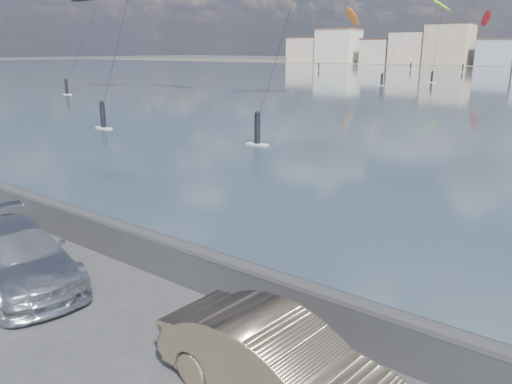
# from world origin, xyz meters

# --- Properties ---
(ground) EXTENTS (700.00, 700.00, 0.00)m
(ground) POSITION_xyz_m (0.00, 0.00, 0.00)
(ground) COLOR #333335
(ground) RESTS_ON ground
(seawall) EXTENTS (400.00, 0.36, 1.08)m
(seawall) POSITION_xyz_m (0.00, 2.70, 0.58)
(seawall) COLOR #28282B
(seawall) RESTS_ON ground
(car_silver) EXTENTS (5.20, 2.96, 1.42)m
(car_silver) POSITION_xyz_m (-3.33, 0.27, 0.71)
(car_silver) COLOR silver
(car_silver) RESTS_ON ground
(car_champagne) EXTENTS (4.30, 1.72, 1.39)m
(car_champagne) POSITION_xyz_m (4.03, 0.62, 0.70)
(car_champagne) COLOR tan
(car_champagne) RESTS_ON ground
(kitesurfer_0) EXTENTS (4.79, 13.07, 15.28)m
(kitesurfer_0) POSITION_xyz_m (-27.55, 136.22, 12.67)
(kitesurfer_0) COLOR red
(kitesurfer_0) RESTS_ON ground
(kitesurfer_8) EXTENTS (4.53, 18.22, 16.92)m
(kitesurfer_8) POSITION_xyz_m (-60.62, 127.63, 13.89)
(kitesurfer_8) COLOR orange
(kitesurfer_8) RESTS_ON ground
(kitesurfer_12) EXTENTS (6.96, 17.84, 20.29)m
(kitesurfer_12) POSITION_xyz_m (-43.04, 146.06, 17.52)
(kitesurfer_12) COLOR #8CD826
(kitesurfer_12) RESTS_ON ground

